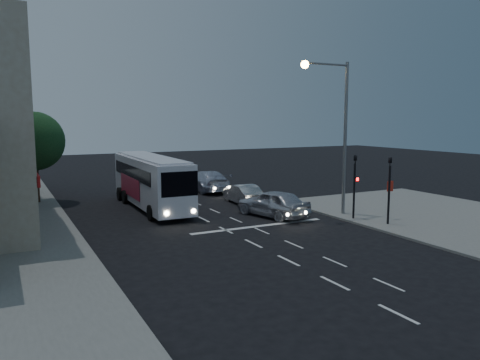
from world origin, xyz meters
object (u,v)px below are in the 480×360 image
car_sedan_a (243,194)px  streetlight (337,120)px  car_sedan_c (183,176)px  regulatory_sign (389,193)px  street_tree (34,138)px  car_suv (273,203)px  car_extra (159,169)px  tour_bus (151,180)px  car_sedan_b (207,181)px  traffic_signal_side (389,182)px  traffic_signal_main (355,179)px

car_sedan_a → streetlight: size_ratio=0.46×
car_sedan_c → regulatory_sign: bearing=117.9°
street_tree → car_suv: bearing=-42.6°
car_extra → regulatory_sign: 26.19m
tour_bus → car_sedan_b: 7.89m
car_sedan_a → car_extra: size_ratio=0.88×
street_tree → tour_bus: bearing=-37.8°
traffic_signal_side → streetlight: 4.84m
car_sedan_c → traffic_signal_main: bearing=113.7°
car_suv → car_sedan_b: size_ratio=0.85×
car_sedan_c → car_suv: bearing=102.7°
tour_bus → streetlight: bearing=-39.8°
regulatory_sign → streetlight: 5.18m
car_extra → traffic_signal_main: size_ratio=1.15×
car_sedan_a → traffic_signal_side: (3.89, -9.64, 1.74)m
car_sedan_a → car_extra: 16.93m
car_sedan_c → car_extra: size_ratio=1.09×
car_suv → car_sedan_a: size_ratio=1.16×
tour_bus → car_extra: size_ratio=2.37×
street_tree → traffic_signal_side: bearing=-44.5°
streetlight → car_suv: bearing=154.5°
traffic_signal_main → streetlight: (-0.26, 1.42, 3.31)m
car_extra → streetlight: (3.54, -23.16, 4.96)m
tour_bus → car_sedan_a: (6.06, -1.51, -1.16)m
traffic_signal_side → street_tree: size_ratio=0.66×
car_sedan_b → car_extra: size_ratio=1.21×
car_sedan_a → car_sedan_b: car_sedan_b is taller
car_sedan_b → traffic_signal_side: bearing=106.0°
car_sedan_c → traffic_signal_main: (3.50, -18.68, 1.71)m
car_sedan_a → traffic_signal_main: size_ratio=1.01×
car_sedan_c → car_extra: 5.90m
tour_bus → traffic_signal_main: bearing=-43.8°
car_suv → streetlight: size_ratio=0.54×
car_sedan_c → traffic_signal_main: traffic_signal_main is taller
car_extra → traffic_signal_side: size_ratio=1.15×
traffic_signal_main → traffic_signal_side: (0.70, -1.98, 0.00)m
car_sedan_b → street_tree: 13.18m
tour_bus → car_extra: 16.38m
traffic_signal_side → car_suv: bearing=130.8°
car_sedan_c → traffic_signal_side: size_ratio=1.25×
car_sedan_a → traffic_signal_side: size_ratio=1.01×
traffic_signal_main → regulatory_sign: size_ratio=1.86×
car_extra → street_tree: bearing=22.8°
car_sedan_a → street_tree: (-12.62, 6.59, 3.81)m
car_suv → car_extra: car_suv is taller
car_sedan_b → streetlight: 13.86m
streetlight → car_sedan_a: bearing=115.2°
tour_bus → traffic_signal_side: 14.95m
car_sedan_b → car_sedan_c: size_ratio=1.11×
car_sedan_a → traffic_signal_main: bearing=117.8°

